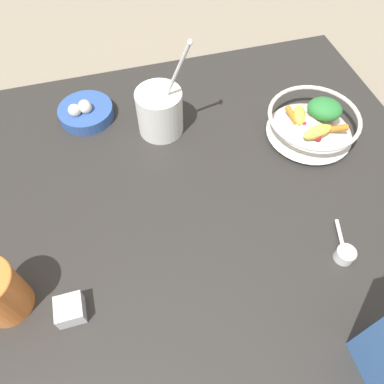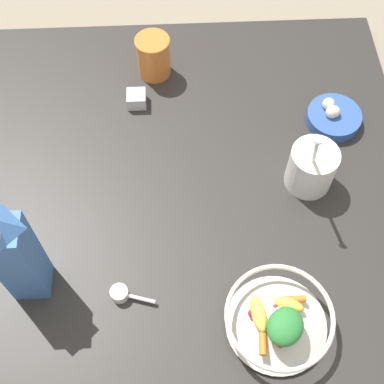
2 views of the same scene
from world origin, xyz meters
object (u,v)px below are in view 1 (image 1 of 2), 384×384
(yogurt_tub, at_px, (160,110))
(spice_jar, at_px, (70,310))
(garlic_bowl, at_px, (86,112))
(fruit_bowl, at_px, (313,123))

(yogurt_tub, xyz_separation_m, spice_jar, (-0.40, 0.26, -0.05))
(yogurt_tub, xyz_separation_m, garlic_bowl, (0.09, 0.17, -0.04))
(spice_jar, bearing_deg, garlic_bowl, -9.37)
(fruit_bowl, relative_size, spice_jar, 4.51)
(spice_jar, bearing_deg, yogurt_tub, -32.36)
(fruit_bowl, relative_size, garlic_bowl, 1.59)
(yogurt_tub, relative_size, garlic_bowl, 1.89)
(spice_jar, xyz_separation_m, garlic_bowl, (0.49, -0.08, 0.00))
(fruit_bowl, distance_m, garlic_bowl, 0.56)
(spice_jar, distance_m, garlic_bowl, 0.50)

